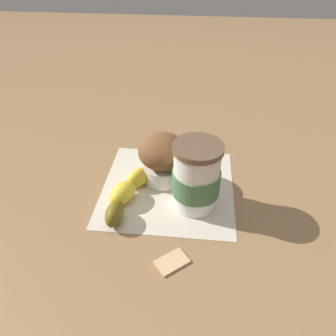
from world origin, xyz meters
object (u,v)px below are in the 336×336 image
at_px(muffin, 162,157).
at_px(sugar_packet, 172,261).
at_px(banana, 126,194).
at_px(coffee_cup, 196,177).

bearing_deg(muffin, sugar_packet, 100.95).
distance_m(muffin, banana, 0.10).
distance_m(coffee_cup, sugar_packet, 0.15).
bearing_deg(muffin, coffee_cup, 137.44).
bearing_deg(coffee_cup, banana, 3.90).
distance_m(banana, sugar_packet, 0.16).
bearing_deg(banana, coffee_cup, -176.10).
height_order(coffee_cup, muffin, coffee_cup).
relative_size(coffee_cup, sugar_packet, 2.58).
height_order(coffee_cup, banana, coffee_cup).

